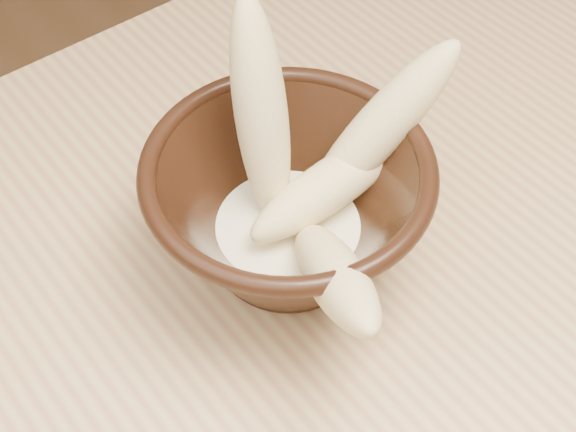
% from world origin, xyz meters
% --- Properties ---
extents(bowl, '(0.19, 0.19, 0.10)m').
position_xyz_m(bowl, '(0.14, 0.09, 0.81)').
color(bowl, black).
rests_on(bowl, table).
extents(milk_puddle, '(0.11, 0.11, 0.01)m').
position_xyz_m(milk_puddle, '(0.14, 0.09, 0.78)').
color(milk_puddle, '#FFF4CD').
rests_on(milk_puddle, bowl).
extents(banana_upright, '(0.07, 0.10, 0.16)m').
position_xyz_m(banana_upright, '(0.14, 0.13, 0.86)').
color(banana_upright, '#DCC082').
rests_on(banana_upright, bowl).
extents(banana_right, '(0.13, 0.06, 0.13)m').
position_xyz_m(banana_right, '(0.21, 0.08, 0.84)').
color(banana_right, '#DCC082').
rests_on(banana_right, bowl).
extents(banana_across, '(0.14, 0.04, 0.05)m').
position_xyz_m(banana_across, '(0.17, 0.08, 0.81)').
color(banana_across, '#DCC082').
rests_on(banana_across, bowl).
extents(banana_front, '(0.09, 0.15, 0.10)m').
position_xyz_m(banana_front, '(0.12, 0.02, 0.83)').
color(banana_front, '#DCC082').
rests_on(banana_front, bowl).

